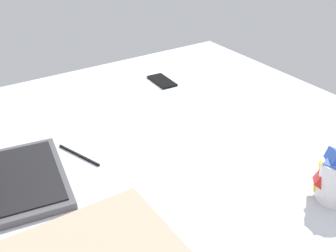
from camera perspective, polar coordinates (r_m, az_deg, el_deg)
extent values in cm
cube|color=#B7BCC6|center=(119.27, 6.18, -9.61)|extent=(180.00, 140.00, 18.00)
cube|color=#4C4C51|center=(114.36, -20.38, -7.29)|extent=(36.11, 27.74, 2.00)
cube|color=black|center=(113.66, -19.74, -6.64)|extent=(31.24, 21.20, 0.40)
cube|color=yellow|center=(110.17, 22.05, -7.90)|extent=(6.15, 6.77, 4.19)
cube|color=red|center=(108.35, 21.75, -7.37)|extent=(7.90, 8.16, 6.82)
cube|color=yellow|center=(107.47, 22.54, -5.58)|extent=(6.08, 7.35, 5.84)
cube|color=black|center=(165.48, -0.87, 6.47)|extent=(14.32, 7.49, 0.80)
cube|color=black|center=(121.00, -12.65, -4.10)|extent=(16.20, 6.33, 0.60)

